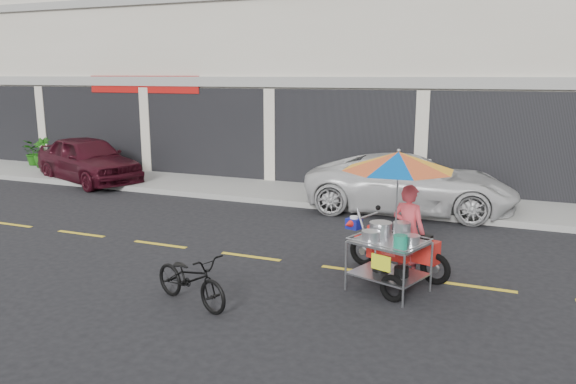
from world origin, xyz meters
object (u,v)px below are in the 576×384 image
at_px(maroon_sedan, 88,159).
at_px(white_pickup, 411,183).
at_px(near_bicycle, 191,279).
at_px(food_vendor_rig, 400,199).

bearing_deg(maroon_sedan, white_pickup, -68.89).
distance_m(maroon_sedan, near_bicycle, 10.71).
bearing_deg(maroon_sedan, near_bicycle, -109.83).
relative_size(maroon_sedan, white_pickup, 0.85).
bearing_deg(food_vendor_rig, white_pickup, 117.35).
bearing_deg(near_bicycle, food_vendor_rig, -33.82).
xyz_separation_m(maroon_sedan, white_pickup, (9.98, 0.00, -0.03)).
relative_size(white_pickup, food_vendor_rig, 2.24).
bearing_deg(white_pickup, maroon_sedan, 84.59).
bearing_deg(near_bicycle, maroon_sedan, 68.89).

